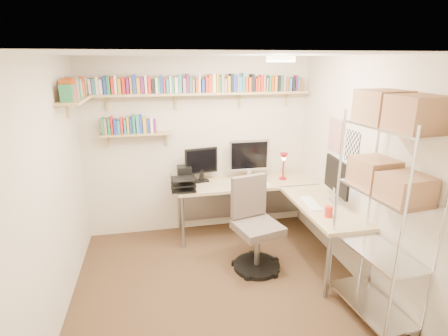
# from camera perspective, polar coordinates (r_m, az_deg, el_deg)

# --- Properties ---
(ground) EXTENTS (3.20, 3.20, 0.00)m
(ground) POSITION_cam_1_polar(r_m,az_deg,el_deg) (4.21, -0.88, -18.42)
(ground) COLOR #3F2D1B
(ground) RESTS_ON ground
(room_shell) EXTENTS (3.24, 3.04, 2.52)m
(room_shell) POSITION_cam_1_polar(r_m,az_deg,el_deg) (3.54, -0.92, 2.44)
(room_shell) COLOR beige
(room_shell) RESTS_ON ground
(wall_shelves) EXTENTS (3.12, 1.09, 0.80)m
(wall_shelves) POSITION_cam_1_polar(r_m,az_deg,el_deg) (4.68, -9.58, 11.78)
(wall_shelves) COLOR tan
(wall_shelves) RESTS_ON ground
(corner_desk) EXTENTS (2.10, 2.01, 1.37)m
(corner_desk) POSITION_cam_1_polar(r_m,az_deg,el_deg) (4.78, 5.24, -3.29)
(corner_desk) COLOR tan
(corner_desk) RESTS_ON ground
(office_chair) EXTENTS (0.61, 0.62, 1.13)m
(office_chair) POSITION_cam_1_polar(r_m,az_deg,el_deg) (4.30, 5.05, -10.17)
(office_chair) COLOR black
(office_chair) RESTS_ON ground
(wire_rack) EXTENTS (0.50, 0.91, 2.20)m
(wire_rack) POSITION_cam_1_polar(r_m,az_deg,el_deg) (3.33, 25.60, 1.31)
(wire_rack) COLOR silver
(wire_rack) RESTS_ON ground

